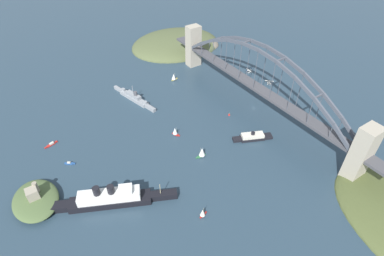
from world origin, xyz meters
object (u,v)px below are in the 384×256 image
object	(u,v)px
small_boat_0	(70,163)
small_boat_5	(174,77)
small_boat_4	(202,152)
harbor_arch_bridge	(257,85)
naval_cruiser	(134,98)
ocean_liner	(109,199)
fort_island_mid_harbor	(36,200)
seaplane_taxiing_near_bridge	(249,71)
small_boat_3	(203,213)
channel_marker_buoy	(229,114)
seaplane_second_in_formation	(269,82)
harbor_ferry_steamer	(253,137)
small_boat_1	(175,131)
small_boat_2	(51,144)

from	to	relation	value
small_boat_0	small_boat_5	xyz separation A→B (m)	(71.09, -147.12, 3.62)
small_boat_4	harbor_arch_bridge	bearing A→B (deg)	-71.69
naval_cruiser	small_boat_4	world-z (taller)	naval_cruiser
ocean_liner	fort_island_mid_harbor	bearing A→B (deg)	56.17
seaplane_taxiing_near_bridge	small_boat_5	size ratio (longest dim) A/B	1.00
small_boat_3	channel_marker_buoy	distance (m)	126.05
ocean_liner	small_boat_5	bearing A→B (deg)	-45.87
small_boat_5	small_boat_0	bearing A→B (deg)	115.79
seaplane_taxiing_near_bridge	fort_island_mid_harbor	bearing A→B (deg)	103.12
naval_cruiser	fort_island_mid_harbor	world-z (taller)	naval_cruiser
seaplane_taxiing_near_bridge	channel_marker_buoy	xyz separation A→B (m)	(-56.63, 77.51, -1.01)
seaplane_second_in_formation	small_boat_5	xyz separation A→B (m)	(70.13, 90.08, 2.37)
naval_cruiser	small_boat_4	xyz separation A→B (m)	(-113.47, -11.84, 1.80)
small_boat_4	fort_island_mid_harbor	bearing A→B (deg)	78.31
harbor_ferry_steamer	small_boat_5	distance (m)	133.65
seaplane_taxiing_near_bridge	seaplane_second_in_formation	xyz separation A→B (m)	(-34.36, -1.19, -0.05)
harbor_ferry_steamer	seaplane_second_in_formation	xyz separation A→B (m)	(63.36, -83.75, -0.41)
harbor_ferry_steamer	seaplane_taxiing_near_bridge	distance (m)	127.93
small_boat_0	small_boat_5	bearing A→B (deg)	-64.21
ocean_liner	small_boat_3	bearing A→B (deg)	-132.73
harbor_ferry_steamer	small_boat_4	world-z (taller)	small_boat_4
seaplane_taxiing_near_bridge	small_boat_1	size ratio (longest dim) A/B	1.01
naval_cruiser	seaplane_second_in_formation	distance (m)	159.38
small_boat_2	seaplane_second_in_formation	bearing A→B (deg)	-97.67
small_boat_4	channel_marker_buoy	bearing A→B (deg)	-59.95
ocean_liner	small_boat_3	size ratio (longest dim) A/B	10.89
small_boat_1	channel_marker_buoy	xyz separation A→B (m)	(-4.34, -62.70, -3.25)
fort_island_mid_harbor	small_boat_2	world-z (taller)	fort_island_mid_harbor
naval_cruiser	channel_marker_buoy	size ratio (longest dim) A/B	24.49
harbor_ferry_steamer	channel_marker_buoy	bearing A→B (deg)	-7.00
small_boat_0	small_boat_1	xyz separation A→B (m)	(-16.96, -95.80, 3.54)
seaplane_second_in_formation	small_boat_1	distance (m)	142.55
harbor_ferry_steamer	channel_marker_buoy	size ratio (longest dim) A/B	13.52
naval_cruiser	seaplane_second_in_formation	bearing A→B (deg)	-111.20
small_boat_1	small_boat_4	xyz separation A→B (m)	(-37.92, -4.65, 0.63)
small_boat_3	channel_marker_buoy	size ratio (longest dim) A/B	3.14
fort_island_mid_harbor	small_boat_3	bearing A→B (deg)	-128.79
fort_island_mid_harbor	small_boat_3	size ratio (longest dim) A/B	5.00
small_boat_2	small_boat_3	xyz separation A→B (m)	(-139.92, -72.17, 3.31)
small_boat_3	small_boat_2	bearing A→B (deg)	27.28
small_boat_2	small_boat_4	size ratio (longest dim) A/B	1.17
small_boat_4	small_boat_5	world-z (taller)	small_boat_4
seaplane_taxiing_near_bridge	small_boat_4	distance (m)	162.86
seaplane_taxiing_near_bridge	small_boat_0	xyz separation A→B (m)	(-35.33, 236.00, -1.31)
small_boat_1	seaplane_taxiing_near_bridge	bearing A→B (deg)	-69.55
small_boat_3	small_boat_5	bearing A→B (deg)	-24.80
ocean_liner	channel_marker_buoy	xyz separation A→B (m)	(37.10, -144.86, -4.68)
ocean_liner	small_boat_0	bearing A→B (deg)	13.14
harbor_ferry_steamer	small_boat_2	distance (m)	187.02
ocean_liner	small_boat_0	distance (m)	60.18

